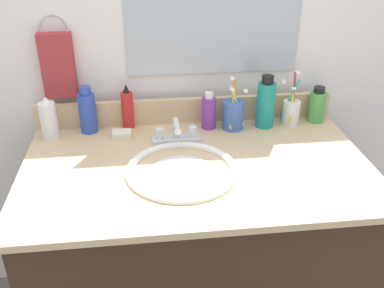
{
  "coord_description": "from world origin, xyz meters",
  "views": [
    {
      "loc": [
        -0.15,
        -1.13,
        1.41
      ],
      "look_at": [
        -0.01,
        0.0,
        0.79
      ],
      "focal_mm": 40.91,
      "sensor_mm": 36.0,
      "label": 1
    }
  ],
  "objects_px": {
    "bottle_toner_green": "(317,105)",
    "soap_bar": "(122,134)",
    "cup_blue_plastic": "(233,114)",
    "bottle_lotion_white": "(49,119)",
    "bottle_mouthwash_teal": "(266,103)",
    "faucet": "(176,134)",
    "cup_white_ceramic": "(291,111)",
    "bottle_cream_purple": "(209,112)",
    "bottle_shampoo_blue": "(88,111)",
    "hand_towel": "(58,66)",
    "bottle_spray_red": "(127,109)"
  },
  "relations": [
    {
      "from": "soap_bar",
      "to": "faucet",
      "type": "bearing_deg",
      "value": -15.1
    },
    {
      "from": "bottle_spray_red",
      "to": "cup_blue_plastic",
      "type": "distance_m",
      "value": 0.37
    },
    {
      "from": "hand_towel",
      "to": "cup_white_ceramic",
      "type": "xyz_separation_m",
      "value": [
        0.8,
        -0.08,
        -0.17
      ]
    },
    {
      "from": "bottle_spray_red",
      "to": "bottle_mouthwash_teal",
      "type": "height_order",
      "value": "bottle_mouthwash_teal"
    },
    {
      "from": "bottle_shampoo_blue",
      "to": "soap_bar",
      "type": "relative_size",
      "value": 2.57
    },
    {
      "from": "bottle_cream_purple",
      "to": "bottle_toner_green",
      "type": "xyz_separation_m",
      "value": [
        0.4,
        0.01,
        -0.0
      ]
    },
    {
      "from": "bottle_cream_purple",
      "to": "cup_white_ceramic",
      "type": "bearing_deg",
      "value": -0.61
    },
    {
      "from": "bottle_lotion_white",
      "to": "bottle_toner_green",
      "type": "relative_size",
      "value": 1.14
    },
    {
      "from": "bottle_lotion_white",
      "to": "faucet",
      "type": "bearing_deg",
      "value": -10.19
    },
    {
      "from": "bottle_shampoo_blue",
      "to": "cup_white_ceramic",
      "type": "height_order",
      "value": "cup_white_ceramic"
    },
    {
      "from": "faucet",
      "to": "bottle_toner_green",
      "type": "distance_m",
      "value": 0.53
    },
    {
      "from": "cup_white_ceramic",
      "to": "soap_bar",
      "type": "relative_size",
      "value": 3.05
    },
    {
      "from": "hand_towel",
      "to": "bottle_cream_purple",
      "type": "height_order",
      "value": "hand_towel"
    },
    {
      "from": "bottle_cream_purple",
      "to": "cup_blue_plastic",
      "type": "height_order",
      "value": "cup_blue_plastic"
    },
    {
      "from": "bottle_shampoo_blue",
      "to": "cup_blue_plastic",
      "type": "xyz_separation_m",
      "value": [
        0.5,
        -0.03,
        -0.02
      ]
    },
    {
      "from": "bottle_mouthwash_teal",
      "to": "soap_bar",
      "type": "xyz_separation_m",
      "value": [
        -0.5,
        -0.03,
        -0.07
      ]
    },
    {
      "from": "bottle_spray_red",
      "to": "cup_blue_plastic",
      "type": "bearing_deg",
      "value": -8.32
    },
    {
      "from": "faucet",
      "to": "bottle_spray_red",
      "type": "relative_size",
      "value": 0.99
    },
    {
      "from": "cup_blue_plastic",
      "to": "soap_bar",
      "type": "bearing_deg",
      "value": -175.88
    },
    {
      "from": "bottle_cream_purple",
      "to": "soap_bar",
      "type": "relative_size",
      "value": 2.07
    },
    {
      "from": "faucet",
      "to": "bottle_toner_green",
      "type": "xyz_separation_m",
      "value": [
        0.52,
        0.1,
        0.03
      ]
    },
    {
      "from": "bottle_cream_purple",
      "to": "cup_white_ceramic",
      "type": "height_order",
      "value": "cup_white_ceramic"
    },
    {
      "from": "bottle_shampoo_blue",
      "to": "bottle_toner_green",
      "type": "distance_m",
      "value": 0.81
    },
    {
      "from": "bottle_spray_red",
      "to": "soap_bar",
      "type": "bearing_deg",
      "value": -104.83
    },
    {
      "from": "bottle_shampoo_blue",
      "to": "hand_towel",
      "type": "bearing_deg",
      "value": 144.82
    },
    {
      "from": "faucet",
      "to": "bottle_mouthwash_teal",
      "type": "xyz_separation_m",
      "value": [
        0.32,
        0.08,
        0.06
      ]
    },
    {
      "from": "bottle_lotion_white",
      "to": "bottle_spray_red",
      "type": "xyz_separation_m",
      "value": [
        0.26,
        0.05,
        0.0
      ]
    },
    {
      "from": "bottle_toner_green",
      "to": "soap_bar",
      "type": "height_order",
      "value": "bottle_toner_green"
    },
    {
      "from": "hand_towel",
      "to": "bottle_lotion_white",
      "type": "xyz_separation_m",
      "value": [
        -0.04,
        -0.1,
        -0.15
      ]
    },
    {
      "from": "cup_blue_plastic",
      "to": "cup_white_ceramic",
      "type": "height_order",
      "value": "cup_white_ceramic"
    },
    {
      "from": "bottle_shampoo_blue",
      "to": "cup_white_ceramic",
      "type": "bearing_deg",
      "value": -1.91
    },
    {
      "from": "bottle_cream_purple",
      "to": "bottle_mouthwash_teal",
      "type": "height_order",
      "value": "bottle_mouthwash_teal"
    },
    {
      "from": "bottle_toner_green",
      "to": "cup_white_ceramic",
      "type": "relative_size",
      "value": 0.67
    },
    {
      "from": "hand_towel",
      "to": "cup_white_ceramic",
      "type": "height_order",
      "value": "hand_towel"
    },
    {
      "from": "bottle_lotion_white",
      "to": "soap_bar",
      "type": "distance_m",
      "value": 0.25
    },
    {
      "from": "bottle_cream_purple",
      "to": "soap_bar",
      "type": "bearing_deg",
      "value": -172.12
    },
    {
      "from": "hand_towel",
      "to": "bottle_shampoo_blue",
      "type": "distance_m",
      "value": 0.18
    },
    {
      "from": "faucet",
      "to": "bottle_mouthwash_teal",
      "type": "relative_size",
      "value": 0.85
    },
    {
      "from": "faucet",
      "to": "bottle_cream_purple",
      "type": "xyz_separation_m",
      "value": [
        0.12,
        0.09,
        0.03
      ]
    },
    {
      "from": "bottle_lotion_white",
      "to": "cup_white_ceramic",
      "type": "height_order",
      "value": "cup_white_ceramic"
    },
    {
      "from": "cup_white_ceramic",
      "to": "soap_bar",
      "type": "bearing_deg",
      "value": -176.3
    },
    {
      "from": "bottle_spray_red",
      "to": "cup_white_ceramic",
      "type": "height_order",
      "value": "cup_white_ceramic"
    },
    {
      "from": "cup_blue_plastic",
      "to": "hand_towel",
      "type": "bearing_deg",
      "value": 170.72
    },
    {
      "from": "hand_towel",
      "to": "soap_bar",
      "type": "relative_size",
      "value": 3.44
    },
    {
      "from": "bottle_cream_purple",
      "to": "bottle_toner_green",
      "type": "relative_size",
      "value": 1.02
    },
    {
      "from": "bottle_toner_green",
      "to": "soap_bar",
      "type": "xyz_separation_m",
      "value": [
        -0.7,
        -0.05,
        -0.05
      ]
    },
    {
      "from": "bottle_lotion_white",
      "to": "bottle_mouthwash_teal",
      "type": "distance_m",
      "value": 0.74
    },
    {
      "from": "cup_white_ceramic",
      "to": "soap_bar",
      "type": "distance_m",
      "value": 0.6
    },
    {
      "from": "soap_bar",
      "to": "bottle_shampoo_blue",
      "type": "bearing_deg",
      "value": 151.12
    },
    {
      "from": "cup_blue_plastic",
      "to": "cup_white_ceramic",
      "type": "xyz_separation_m",
      "value": [
        0.21,
        0.01,
        -0.0
      ]
    }
  ]
}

